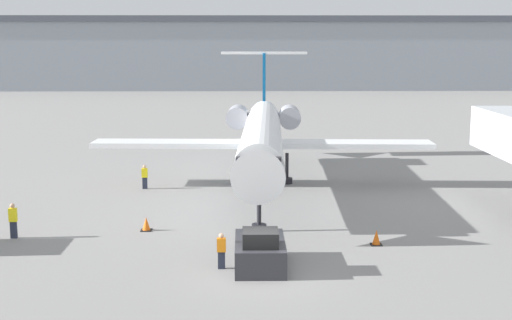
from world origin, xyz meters
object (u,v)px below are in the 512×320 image
object	(u,v)px
worker_near_tug	(221,250)
traffic_cone_right	(376,238)
airplane_main	(262,135)
traffic_cone_left	(146,224)
pushback_tug	(260,251)
worker_by_wing	(145,176)
worker_on_apron	(13,220)

from	to	relation	value
worker_near_tug	traffic_cone_right	world-z (taller)	worker_near_tug
airplane_main	traffic_cone_left	world-z (taller)	airplane_main
worker_near_tug	pushback_tug	bearing A→B (deg)	7.62
airplane_main	pushback_tug	world-z (taller)	airplane_main
pushback_tug	traffic_cone_left	distance (m)	8.68
pushback_tug	traffic_cone_right	bearing A→B (deg)	29.64
traffic_cone_right	airplane_main	bearing A→B (deg)	109.63
worker_by_wing	traffic_cone_right	bearing A→B (deg)	-45.90
pushback_tug	traffic_cone_left	xyz separation A→B (m)	(-5.97, 6.29, -0.37)
traffic_cone_right	worker_near_tug	bearing A→B (deg)	-154.81
airplane_main	traffic_cone_right	xyz separation A→B (m)	(5.32, -14.92, -3.19)
pushback_tug	worker_near_tug	distance (m)	1.75
traffic_cone_right	worker_on_apron	bearing A→B (deg)	175.18
worker_near_tug	worker_on_apron	bearing A→B (deg)	154.69
worker_by_wing	traffic_cone_right	size ratio (longest dim) A/B	2.16
worker_near_tug	traffic_cone_right	xyz separation A→B (m)	(7.63, 3.59, -0.48)
worker_on_apron	worker_by_wing	bearing A→B (deg)	67.49
traffic_cone_left	worker_by_wing	bearing A→B (deg)	98.10
airplane_main	traffic_cone_left	bearing A→B (deg)	-118.66
worker_near_tug	traffic_cone_left	size ratio (longest dim) A/B	2.23
pushback_tug	worker_by_wing	xyz separation A→B (m)	(-7.52, 17.21, 0.14)
worker_near_tug	worker_by_wing	xyz separation A→B (m)	(-5.79, 17.44, 0.01)
worker_near_tug	traffic_cone_left	distance (m)	7.80
worker_near_tug	worker_on_apron	xyz separation A→B (m)	(-10.89, 5.15, 0.13)
airplane_main	pushback_tug	bearing A→B (deg)	-91.81
airplane_main	worker_near_tug	xyz separation A→B (m)	(-2.31, -18.50, -2.71)
airplane_main	traffic_cone_left	xyz separation A→B (m)	(-6.55, -11.98, -3.21)
worker_by_wing	traffic_cone_right	distance (m)	19.29
worker_by_wing	traffic_cone_right	world-z (taller)	worker_by_wing
airplane_main	traffic_cone_left	size ratio (longest dim) A/B	40.29
airplane_main	worker_on_apron	distance (m)	18.95
airplane_main	worker_by_wing	world-z (taller)	airplane_main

